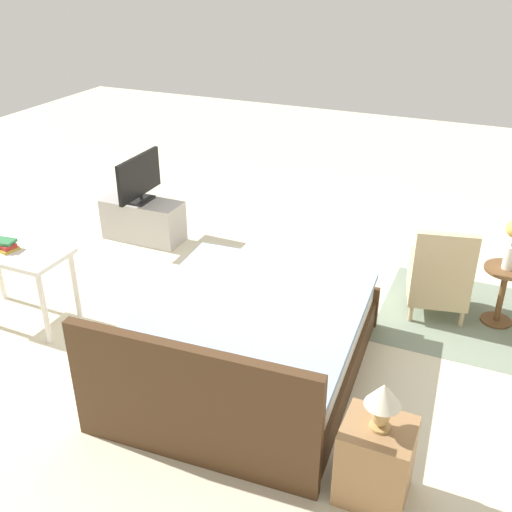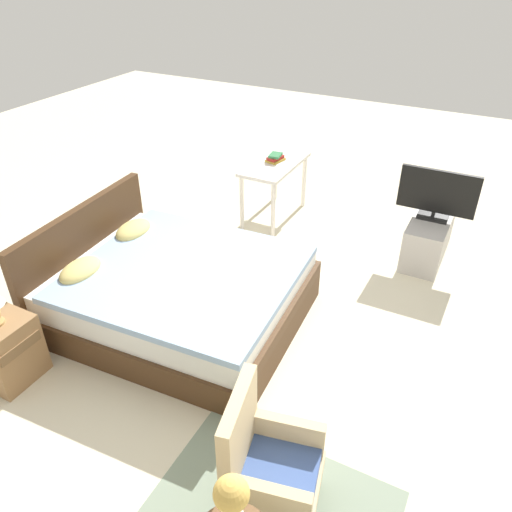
{
  "view_description": "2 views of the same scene",
  "coord_description": "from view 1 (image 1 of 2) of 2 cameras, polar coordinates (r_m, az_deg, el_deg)",
  "views": [
    {
      "loc": [
        -1.77,
        4.5,
        3.16
      ],
      "look_at": [
        0.06,
        0.31,
        0.78
      ],
      "focal_mm": 42.0,
      "sensor_mm": 36.0,
      "label": 1
    },
    {
      "loc": [
        -3.06,
        -1.44,
        3.07
      ],
      "look_at": [
        0.22,
        0.26,
        0.7
      ],
      "focal_mm": 35.0,
      "sensor_mm": 36.0,
      "label": 2
    }
  ],
  "objects": [
    {
      "name": "nightstand",
      "position": [
        4.04,
        11.29,
        -18.6
      ],
      "size": [
        0.44,
        0.41,
        0.56
      ],
      "color": "#997047",
      "rests_on": "ground_plane"
    },
    {
      "name": "tv_flatscreen",
      "position": [
        7.08,
        -11.07,
        7.3
      ],
      "size": [
        0.2,
        0.81,
        0.55
      ],
      "color": "black",
      "rests_on": "tv_stand"
    },
    {
      "name": "tv_stand",
      "position": [
        7.27,
        -10.68,
        3.37
      ],
      "size": [
        0.96,
        0.4,
        0.49
      ],
      "color": "#B7B2AD",
      "rests_on": "ground_plane"
    },
    {
      "name": "side_table",
      "position": [
        5.94,
        22.45,
        -2.89
      ],
      "size": [
        0.4,
        0.4,
        0.57
      ],
      "color": "brown",
      "rests_on": "ground_plane"
    },
    {
      "name": "book_stack",
      "position": [
        5.79,
        -22.81,
        0.98
      ],
      "size": [
        0.25,
        0.2,
        0.09
      ],
      "color": "#B79333",
      "rests_on": "vanity_desk"
    },
    {
      "name": "table_lamp",
      "position": [
        3.7,
        12.0,
        -13.26
      ],
      "size": [
        0.22,
        0.22,
        0.33
      ],
      "color": "tan",
      "rests_on": "nightstand"
    },
    {
      "name": "floor_rug",
      "position": [
        6.08,
        21.84,
        -5.96
      ],
      "size": [
        2.1,
        1.5,
        0.01
      ],
      "color": "gray",
      "rests_on": "ground_plane"
    },
    {
      "name": "ground_plane",
      "position": [
        5.77,
        1.81,
        -5.68
      ],
      "size": [
        16.0,
        16.0,
        0.0
      ],
      "primitive_type": "plane",
      "color": "beige"
    },
    {
      "name": "vanity_desk",
      "position": [
        5.83,
        -22.05,
        -0.36
      ],
      "size": [
        1.04,
        0.52,
        0.74
      ],
      "color": "silver",
      "rests_on": "ground_plane"
    },
    {
      "name": "armchair_by_window_right",
      "position": [
        5.85,
        17.04,
        -2.13
      ],
      "size": [
        0.64,
        0.64,
        0.92
      ],
      "color": "#CCB284",
      "rests_on": "floor_rug"
    },
    {
      "name": "bed",
      "position": [
        4.86,
        -1.06,
        -8.53
      ],
      "size": [
        1.9,
        2.25,
        0.96
      ],
      "color": "#472D19",
      "rests_on": "ground_plane"
    }
  ]
}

